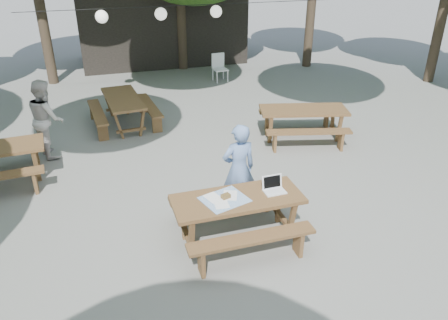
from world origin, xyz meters
The scene contains 11 objects.
ground centered at (0.00, 0.00, 0.00)m, with size 80.00×80.00×0.00m, color slate.
pavilion centered at (0.50, 10.50, 1.40)m, with size 6.00×3.00×2.80m, color black.
main_picnic_table centered at (-0.39, -1.25, 0.39)m, with size 2.00×1.58×0.75m.
picnic_table_ne centered at (2.33, 1.97, 0.39)m, with size 2.23×2.00×0.75m.
picnic_table_far_w centered at (-1.60, 4.05, 0.39)m, with size 1.73×2.06×0.75m.
woman centered at (-0.11, -0.50, 0.81)m, with size 0.59×0.39×1.62m, color #6887BE.
second_person centered at (-3.31, 2.85, 0.84)m, with size 0.82×0.64×1.68m, color beige.
plastic_chair centered at (1.83, 7.08, 0.26)m, with size 0.48×0.48×0.90m.
laptop centered at (0.21, -1.22, 0.81)m, with size 0.34×0.27×0.24m.
tabletop_clutter centered at (-0.59, -1.24, 0.76)m, with size 0.78×0.72×0.08m.
paper_lanterns centered at (-0.19, 6.00, 2.40)m, with size 9.00×0.34×0.38m.
Camera 1 is at (-2.26, -6.60, 4.27)m, focal length 35.00 mm.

